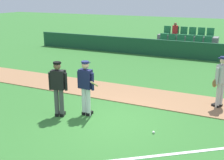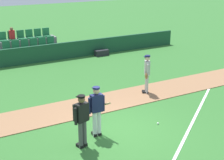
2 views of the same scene
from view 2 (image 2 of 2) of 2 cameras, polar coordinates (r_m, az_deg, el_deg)
ground_plane at (r=11.73m, az=1.32°, el=-8.71°), size 80.00×80.00×0.00m
infield_dirt_path at (r=13.72m, az=-3.97°, el=-4.40°), size 28.00×1.93×0.03m
foul_line_chalk at (r=13.03m, az=13.99°, el=-6.33°), size 9.70×7.22×0.01m
dugout_fence at (r=20.09m, az=-13.04°, el=4.30°), size 20.00×0.16×1.02m
stadium_bleachers at (r=21.46m, az=-14.19°, el=5.08°), size 3.90×2.10×1.90m
batter_navy_jersey at (r=11.02m, az=-2.64°, el=-5.06°), size 0.68×0.78×1.76m
umpire_home_plate at (r=10.38m, az=-5.24°, el=-6.53°), size 0.57×0.39×1.76m
runner_grey_jersey at (r=14.79m, az=6.01°, el=1.23°), size 0.47×0.59×1.76m
baseball at (r=12.28m, az=7.88°, el=-7.37°), size 0.07×0.07×0.07m
equipment_bag at (r=21.26m, az=-1.78°, el=4.68°), size 0.90×0.36×0.36m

